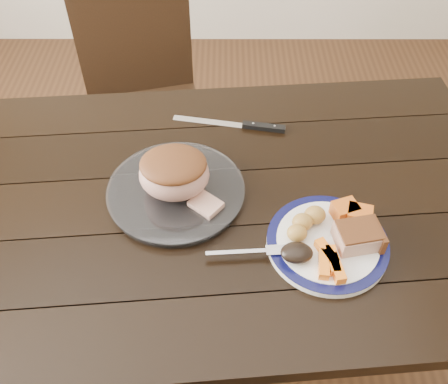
{
  "coord_description": "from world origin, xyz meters",
  "views": [
    {
      "loc": [
        0.08,
        -0.8,
        1.67
      ],
      "look_at": [
        0.08,
        -0.02,
        0.8
      ],
      "focal_mm": 40.0,
      "sensor_mm": 36.0,
      "label": 1
    }
  ],
  "objects_px": {
    "dining_table": "(193,223)",
    "carving_knife": "(250,126)",
    "chair_far": "(143,93)",
    "roast_joint": "(174,174)",
    "serving_platter": "(176,192)",
    "fork": "(252,252)",
    "dinner_plate": "(327,244)",
    "pork_slice": "(357,236)"
  },
  "relations": [
    {
      "from": "dining_table",
      "to": "carving_knife",
      "type": "xyz_separation_m",
      "value": [
        0.15,
        0.27,
        0.1
      ]
    },
    {
      "from": "chair_far",
      "to": "roast_joint",
      "type": "distance_m",
      "value": 0.8
    },
    {
      "from": "serving_platter",
      "to": "roast_joint",
      "type": "relative_size",
      "value": 1.96
    },
    {
      "from": "dining_table",
      "to": "fork",
      "type": "bearing_deg",
      "value": -49.82
    },
    {
      "from": "roast_joint",
      "to": "carving_knife",
      "type": "bearing_deg",
      "value": 53.41
    },
    {
      "from": "dining_table",
      "to": "dinner_plate",
      "type": "bearing_deg",
      "value": -23.77
    },
    {
      "from": "dining_table",
      "to": "roast_joint",
      "type": "xyz_separation_m",
      "value": [
        -0.04,
        0.02,
        0.16
      ]
    },
    {
      "from": "dinner_plate",
      "to": "fork",
      "type": "height_order",
      "value": "fork"
    },
    {
      "from": "dinner_plate",
      "to": "serving_platter",
      "type": "relative_size",
      "value": 0.83
    },
    {
      "from": "chair_far",
      "to": "pork_slice",
      "type": "bearing_deg",
      "value": 110.5
    },
    {
      "from": "dining_table",
      "to": "carving_knife",
      "type": "height_order",
      "value": "carving_knife"
    },
    {
      "from": "chair_far",
      "to": "pork_slice",
      "type": "distance_m",
      "value": 1.1
    },
    {
      "from": "pork_slice",
      "to": "fork",
      "type": "distance_m",
      "value": 0.23
    },
    {
      "from": "dinner_plate",
      "to": "serving_platter",
      "type": "height_order",
      "value": "serving_platter"
    },
    {
      "from": "serving_platter",
      "to": "pork_slice",
      "type": "bearing_deg",
      "value": -21.22
    },
    {
      "from": "dining_table",
      "to": "roast_joint",
      "type": "relative_size",
      "value": 9.96
    },
    {
      "from": "serving_platter",
      "to": "chair_far",
      "type": "bearing_deg",
      "value": 104.74
    },
    {
      "from": "dining_table",
      "to": "chair_far",
      "type": "xyz_separation_m",
      "value": [
        -0.23,
        0.74,
        -0.13
      ]
    },
    {
      "from": "serving_platter",
      "to": "fork",
      "type": "bearing_deg",
      "value": -45.84
    },
    {
      "from": "fork",
      "to": "chair_far",
      "type": "bearing_deg",
      "value": 108.49
    },
    {
      "from": "dining_table",
      "to": "pork_slice",
      "type": "height_order",
      "value": "pork_slice"
    },
    {
      "from": "pork_slice",
      "to": "roast_joint",
      "type": "relative_size",
      "value": 0.56
    },
    {
      "from": "dinner_plate",
      "to": "roast_joint",
      "type": "xyz_separation_m",
      "value": [
        -0.35,
        0.15,
        0.06
      ]
    },
    {
      "from": "dining_table",
      "to": "fork",
      "type": "height_order",
      "value": "fork"
    },
    {
      "from": "roast_joint",
      "to": "serving_platter",
      "type": "bearing_deg",
      "value": -90.0
    },
    {
      "from": "serving_platter",
      "to": "roast_joint",
      "type": "distance_m",
      "value": 0.06
    },
    {
      "from": "chair_far",
      "to": "roast_joint",
      "type": "height_order",
      "value": "chair_far"
    },
    {
      "from": "dinner_plate",
      "to": "fork",
      "type": "relative_size",
      "value": 1.53
    },
    {
      "from": "fork",
      "to": "roast_joint",
      "type": "relative_size",
      "value": 1.06
    },
    {
      "from": "pork_slice",
      "to": "serving_platter",
      "type": "bearing_deg",
      "value": 158.78
    },
    {
      "from": "roast_joint",
      "to": "dining_table",
      "type": "bearing_deg",
      "value": -24.1
    },
    {
      "from": "chair_far",
      "to": "pork_slice",
      "type": "height_order",
      "value": "chair_far"
    },
    {
      "from": "dining_table",
      "to": "chair_far",
      "type": "bearing_deg",
      "value": 107.14
    },
    {
      "from": "carving_knife",
      "to": "fork",
      "type": "bearing_deg",
      "value": -80.78
    },
    {
      "from": "carving_knife",
      "to": "pork_slice",
      "type": "bearing_deg",
      "value": -51.51
    },
    {
      "from": "dining_table",
      "to": "pork_slice",
      "type": "distance_m",
      "value": 0.42
    },
    {
      "from": "pork_slice",
      "to": "dinner_plate",
      "type": "bearing_deg",
      "value": 175.24
    },
    {
      "from": "chair_far",
      "to": "carving_knife",
      "type": "relative_size",
      "value": 2.92
    },
    {
      "from": "dinner_plate",
      "to": "carving_knife",
      "type": "distance_m",
      "value": 0.44
    },
    {
      "from": "fork",
      "to": "carving_knife",
      "type": "bearing_deg",
      "value": 85.09
    },
    {
      "from": "serving_platter",
      "to": "dining_table",
      "type": "bearing_deg",
      "value": -24.1
    },
    {
      "from": "serving_platter",
      "to": "dinner_plate",
      "type": "bearing_deg",
      "value": -23.81
    }
  ]
}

